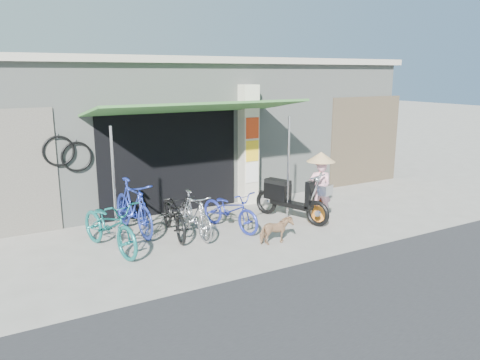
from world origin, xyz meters
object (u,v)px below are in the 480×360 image
bike_teal (110,225)px  bike_black (174,213)px  nun (320,186)px  moped (289,198)px  bike_blue (133,207)px  bike_silver (194,214)px  street_dog (276,231)px  bike_navy (230,210)px

bike_teal → bike_black: bike_teal is taller
bike_black → nun: 3.34m
bike_teal → moped: size_ratio=1.01×
bike_blue → bike_silver: bearing=-43.6°
street_dog → nun: bearing=-60.3°
bike_blue → bike_navy: size_ratio=1.15×
moped → nun: bearing=-51.3°
bike_navy → moped: 1.50m
bike_navy → nun: bearing=-27.3°
bike_blue → bike_teal: bearing=-136.8°
bike_black → bike_silver: bike_black is taller
moped → nun: (0.58, -0.36, 0.28)m
moped → street_dog: bearing=-154.0°
bike_black → bike_silver: (0.34, -0.25, -0.00)m
street_dog → moped: bearing=-39.8°
bike_silver → bike_blue: bearing=140.5°
bike_black → bike_blue: bearing=148.8°
bike_black → bike_navy: 1.20m
street_dog → nun: nun is taller
bike_black → bike_silver: bearing=-28.4°
bike_blue → bike_navy: 2.02m
bike_teal → moped: (4.05, -0.06, 0.00)m
bike_silver → nun: bearing=-9.3°
bike_silver → bike_teal: bearing=178.3°
bike_teal → bike_navy: 2.56m
bike_blue → nun: size_ratio=1.20×
bike_teal → bike_black: 1.40m
bike_teal → bike_blue: size_ratio=1.03×
nun → bike_teal: bearing=25.9°
bike_navy → nun: size_ratio=1.04×
bike_blue → bike_black: bike_blue is taller
bike_blue → bike_navy: (1.86, -0.79, -0.14)m
bike_teal → street_dog: 3.17m
moped → bike_blue: bearing=146.1°
bike_teal → bike_blue: bearing=34.6°
bike_silver → moped: moped is taller
bike_navy → street_dog: (0.36, -1.23, -0.16)m
bike_blue → street_dog: (2.22, -2.02, -0.29)m
moped → bike_teal: bearing=159.4°
bike_silver → street_dog: size_ratio=2.37×
bike_teal → bike_silver: 1.72m
bike_silver → bike_navy: bearing=-0.4°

